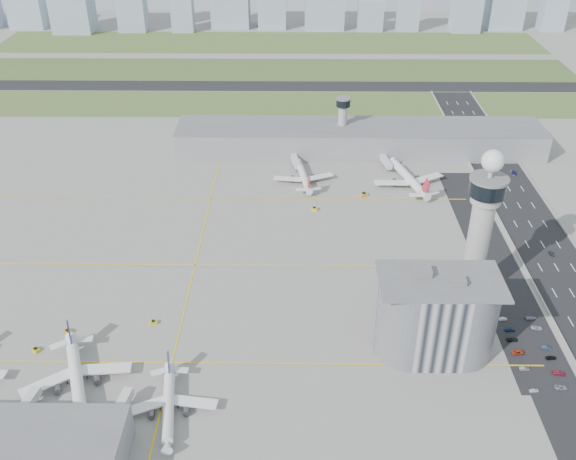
{
  "coord_description": "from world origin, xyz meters",
  "views": [
    {
      "loc": [
        2.53,
        -196.24,
        157.29
      ],
      "look_at": [
        0.0,
        35.0,
        15.0
      ],
      "focal_mm": 40.0,
      "sensor_mm": 36.0,
      "label": 1
    }
  ],
  "objects_px": {
    "control_tower": "(481,223)",
    "car_lot_11": "(531,318)",
    "car_lot_2": "(518,352)",
    "car_lot_8": "(551,358)",
    "car_lot_6": "(561,387)",
    "car_hw_1": "(552,254)",
    "airplane_far_b": "(409,173)",
    "jet_bridge_near_2": "(112,426)",
    "admin_building": "(436,316)",
    "airplane_far_a": "(303,172)",
    "jet_bridge_near_1": "(15,426)",
    "car_lot_10": "(537,328)",
    "tug_0": "(68,331)",
    "tug_2": "(108,367)",
    "car_lot_5": "(503,319)",
    "jet_bridge_far_0": "(293,158)",
    "car_lot_9": "(547,347)",
    "tug_4": "(314,209)",
    "car_hw_2": "(514,173)",
    "car_lot_1": "(525,368)",
    "jet_bridge_far_1": "(382,159)",
    "car_lot_3": "(512,340)",
    "car_lot_7": "(559,373)",
    "airplane_near_c": "(168,402)",
    "tug_3": "(153,322)",
    "car_lot_4": "(510,330)",
    "secondary_tower": "(342,120)",
    "tug_5": "(364,194)",
    "car_hw_4": "(463,129)",
    "car_lot_0": "(534,390)",
    "airplane_near_b": "(75,372)",
    "tug_1": "(36,350)"
  },
  "relations": [
    {
      "from": "control_tower",
      "to": "car_lot_11",
      "type": "relative_size",
      "value": 14.76
    },
    {
      "from": "car_lot_2",
      "to": "car_lot_8",
      "type": "bearing_deg",
      "value": -113.04
    },
    {
      "from": "car_lot_6",
      "to": "car_hw_1",
      "type": "xyz_separation_m",
      "value": [
        24.08,
        80.55,
        0.01
      ]
    },
    {
      "from": "airplane_far_b",
      "to": "jet_bridge_near_2",
      "type": "xyz_separation_m",
      "value": [
        -115.77,
        -167.8,
        -3.58
      ]
    },
    {
      "from": "admin_building",
      "to": "airplane_far_a",
      "type": "bearing_deg",
      "value": 108.68
    },
    {
      "from": "jet_bridge_near_1",
      "to": "car_lot_10",
      "type": "height_order",
      "value": "jet_bridge_near_1"
    },
    {
      "from": "tug_0",
      "to": "tug_2",
      "type": "height_order",
      "value": "tug_2"
    },
    {
      "from": "car_lot_5",
      "to": "jet_bridge_far_0",
      "type": "bearing_deg",
      "value": 21.95
    },
    {
      "from": "admin_building",
      "to": "car_lot_9",
      "type": "relative_size",
      "value": 12.38
    },
    {
      "from": "tug_4",
      "to": "car_hw_2",
      "type": "height_order",
      "value": "tug_4"
    },
    {
      "from": "car_lot_1",
      "to": "car_hw_2",
      "type": "distance_m",
      "value": 156.83
    },
    {
      "from": "jet_bridge_far_1",
      "to": "jet_bridge_far_0",
      "type": "bearing_deg",
      "value": -100.0
    },
    {
      "from": "car_lot_3",
      "to": "car_lot_7",
      "type": "relative_size",
      "value": 0.93
    },
    {
      "from": "airplane_far_b",
      "to": "car_lot_1",
      "type": "bearing_deg",
      "value": 172.56
    },
    {
      "from": "airplane_near_c",
      "to": "tug_2",
      "type": "bearing_deg",
      "value": -137.15
    },
    {
      "from": "tug_3",
      "to": "car_lot_9",
      "type": "relative_size",
      "value": 0.8
    },
    {
      "from": "car_lot_3",
      "to": "car_lot_4",
      "type": "xyz_separation_m",
      "value": [
        0.69,
        5.51,
        0.04
      ]
    },
    {
      "from": "car_lot_4",
      "to": "jet_bridge_far_0",
      "type": "bearing_deg",
      "value": 23.95
    },
    {
      "from": "secondary_tower",
      "to": "tug_3",
      "type": "distance_m",
      "value": 179.03
    },
    {
      "from": "tug_5",
      "to": "car_hw_4",
      "type": "distance_m",
      "value": 111.69
    },
    {
      "from": "car_lot_7",
      "to": "car_lot_10",
      "type": "relative_size",
      "value": 1.07
    },
    {
      "from": "car_lot_0",
      "to": "jet_bridge_near_1",
      "type": "bearing_deg",
      "value": 90.19
    },
    {
      "from": "jet_bridge_near_1",
      "to": "car_lot_9",
      "type": "xyz_separation_m",
      "value": [
        176.73,
        39.8,
        -2.29
      ]
    },
    {
      "from": "admin_building",
      "to": "car_lot_11",
      "type": "height_order",
      "value": "admin_building"
    },
    {
      "from": "admin_building",
      "to": "car_hw_2",
      "type": "bearing_deg",
      "value": 63.45
    },
    {
      "from": "jet_bridge_near_2",
      "to": "car_hw_1",
      "type": "relative_size",
      "value": 3.85
    },
    {
      "from": "car_lot_1",
      "to": "car_lot_6",
      "type": "xyz_separation_m",
      "value": [
        9.48,
        -8.81,
        -0.01
      ]
    },
    {
      "from": "car_lot_4",
      "to": "airplane_near_b",
      "type": "bearing_deg",
      "value": 95.37
    },
    {
      "from": "jet_bridge_far_1",
      "to": "car_lot_5",
      "type": "height_order",
      "value": "jet_bridge_far_1"
    },
    {
      "from": "tug_1",
      "to": "car_hw_1",
      "type": "height_order",
      "value": "tug_1"
    },
    {
      "from": "jet_bridge_far_1",
      "to": "tug_4",
      "type": "relative_size",
      "value": 4.54
    },
    {
      "from": "tug_4",
      "to": "car_lot_4",
      "type": "height_order",
      "value": "tug_4"
    },
    {
      "from": "control_tower",
      "to": "car_hw_4",
      "type": "relative_size",
      "value": 17.68
    },
    {
      "from": "car_lot_1",
      "to": "airplane_far_a",
      "type": "bearing_deg",
      "value": 24.88
    },
    {
      "from": "admin_building",
      "to": "car_lot_8",
      "type": "bearing_deg",
      "value": -6.22
    },
    {
      "from": "car_lot_2",
      "to": "car_lot_3",
      "type": "bearing_deg",
      "value": -8.16
    },
    {
      "from": "car_lot_4",
      "to": "car_lot_8",
      "type": "relative_size",
      "value": 0.99
    },
    {
      "from": "car_lot_7",
      "to": "car_lot_6",
      "type": "bearing_deg",
      "value": 173.72
    },
    {
      "from": "tug_3",
      "to": "car_lot_3",
      "type": "xyz_separation_m",
      "value": [
        133.02,
        -8.16,
        -0.19
      ]
    },
    {
      "from": "car_lot_6",
      "to": "car_lot_11",
      "type": "distance_m",
      "value": 36.08
    },
    {
      "from": "control_tower",
      "to": "car_lot_0",
      "type": "height_order",
      "value": "control_tower"
    },
    {
      "from": "car_lot_1",
      "to": "airplane_far_b",
      "type": "bearing_deg",
      "value": 5.09
    },
    {
      "from": "car_hw_2",
      "to": "car_hw_4",
      "type": "bearing_deg",
      "value": 106.45
    },
    {
      "from": "car_lot_2",
      "to": "tug_0",
      "type": "bearing_deg",
      "value": 77.66
    },
    {
      "from": "airplane_near_b",
      "to": "car_hw_2",
      "type": "xyz_separation_m",
      "value": [
        192.45,
        160.7,
        -5.49
      ]
    },
    {
      "from": "control_tower",
      "to": "airplane_near_c",
      "type": "height_order",
      "value": "control_tower"
    },
    {
      "from": "tug_0",
      "to": "car_lot_7",
      "type": "relative_size",
      "value": 0.65
    },
    {
      "from": "control_tower",
      "to": "jet_bridge_far_0",
      "type": "relative_size",
      "value": 4.61
    },
    {
      "from": "car_lot_0",
      "to": "car_lot_7",
      "type": "bearing_deg",
      "value": -59.96
    },
    {
      "from": "car_lot_4",
      "to": "car_lot_11",
      "type": "height_order",
      "value": "car_lot_11"
    }
  ]
}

